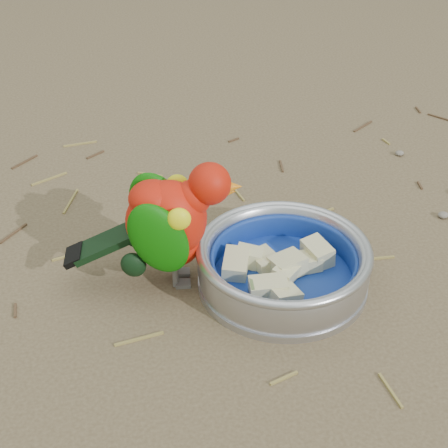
{
  "coord_description": "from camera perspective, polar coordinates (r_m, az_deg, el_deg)",
  "views": [
    {
      "loc": [
        -0.24,
        -0.68,
        0.57
      ],
      "look_at": [
        -0.09,
        0.03,
        0.08
      ],
      "focal_mm": 55.0,
      "sensor_mm": 36.0,
      "label": 1
    }
  ],
  "objects": [
    {
      "name": "ground",
      "position": [
        0.92,
        6.01,
        -4.32
      ],
      "size": [
        60.0,
        60.0,
        0.0
      ],
      "primitive_type": "plane",
      "color": "brown"
    },
    {
      "name": "lory_parrot",
      "position": [
        0.86,
        -4.52,
        -0.39
      ],
      "size": [
        0.22,
        0.12,
        0.17
      ],
      "primitive_type": null,
      "rotation": [
        0.0,
        0.0,
        -1.7
      ],
      "color": "#BC1808",
      "rests_on": "ground"
    },
    {
      "name": "ground_debris",
      "position": [
        0.94,
        7.69,
        -3.29
      ],
      "size": [
        0.9,
        0.8,
        0.01
      ],
      "primitive_type": null,
      "color": "olive",
      "rests_on": "ground"
    },
    {
      "name": "fruit_wedges",
      "position": [
        0.89,
        4.94,
        -3.5
      ],
      "size": [
        0.13,
        0.13,
        0.03
      ],
      "primitive_type": null,
      "color": "beige",
      "rests_on": "food_bowl"
    },
    {
      "name": "food_bowl",
      "position": [
        0.9,
        4.87,
        -4.66
      ],
      "size": [
        0.22,
        0.22,
        0.02
      ],
      "primitive_type": "cylinder",
      "color": "#B2B2BA",
      "rests_on": "ground"
    },
    {
      "name": "bowl_wall",
      "position": [
        0.88,
        4.97,
        -3.14
      ],
      "size": [
        0.22,
        0.22,
        0.04
      ],
      "primitive_type": null,
      "color": "#B2B2BA",
      "rests_on": "food_bowl"
    }
  ]
}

